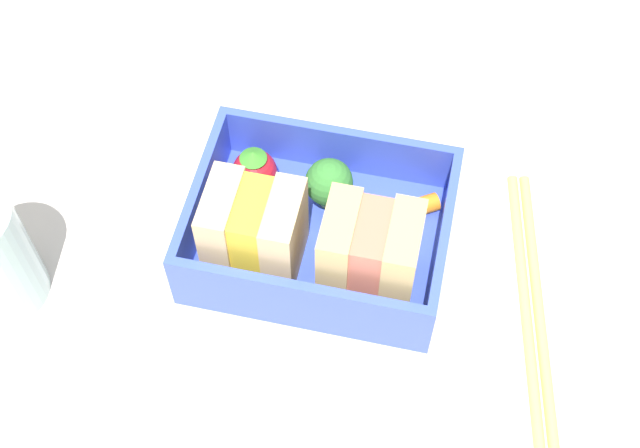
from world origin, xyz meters
The scene contains 9 objects.
ground_plane centered at (0.00, 0.00, -1.00)cm, with size 120.00×120.00×2.00cm, color beige.
bento_tray centered at (0.00, 0.00, 0.60)cm, with size 16.29×12.35×1.20cm, color blue.
bento_rim centered at (0.00, 0.00, 3.14)cm, with size 16.29×12.35×3.89cm.
sandwich_left centered at (-3.62, 2.37, 4.39)cm, with size 5.77×4.75×6.39cm.
sandwich_center_left centered at (3.62, 2.37, 4.39)cm, with size 5.77×4.75×6.39cm.
carrot_stick_far_left centered at (-4.92, -2.64, 1.81)cm, with size 1.22×1.22×5.03cm, color orange.
broccoli_floret centered at (0.28, -2.70, 3.50)cm, with size 3.16×3.16×3.96cm.
strawberry_far_left centered at (5.12, -3.08, 2.83)cm, with size 3.02×3.02×3.62cm.
chopstick_pair centered at (-14.09, 1.27, 0.35)cm, with size 5.08×19.50×0.70cm.
Camera 1 is at (-6.59, 29.86, 50.53)cm, focal length 50.00 mm.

